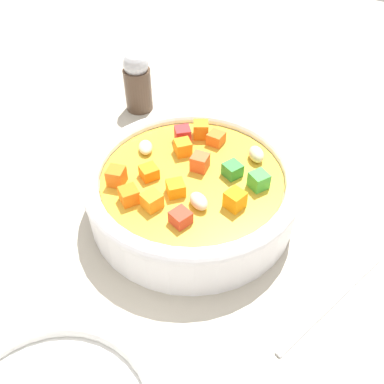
% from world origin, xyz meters
% --- Properties ---
extents(ground_plane, '(1.40, 1.40, 0.02)m').
position_xyz_m(ground_plane, '(0.00, 0.00, -0.01)').
color(ground_plane, '#BAB2A0').
extents(soup_bowl_main, '(0.21, 0.21, 0.06)m').
position_xyz_m(soup_bowl_main, '(0.00, 0.00, 0.03)').
color(soup_bowl_main, white).
rests_on(soup_bowl_main, ground_plane).
extents(spoon, '(0.22, 0.08, 0.01)m').
position_xyz_m(spoon, '(0.05, -0.18, 0.00)').
color(spoon, silver).
rests_on(spoon, ground_plane).
extents(pepper_shaker, '(0.04, 0.04, 0.08)m').
position_xyz_m(pepper_shaker, '(0.12, 0.16, 0.04)').
color(pepper_shaker, '#4C3828').
rests_on(pepper_shaker, ground_plane).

